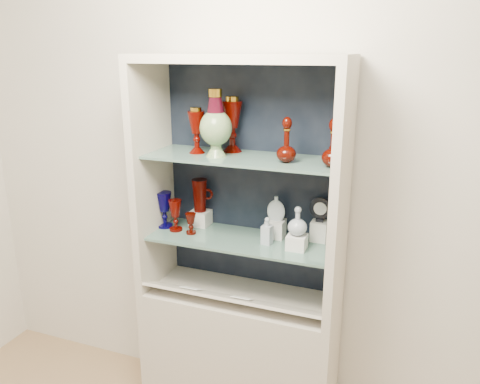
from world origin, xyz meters
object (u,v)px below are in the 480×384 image
at_px(clear_round_decanter, 298,222).
at_px(cameo_medallion, 320,209).
at_px(lidded_bowl, 337,151).
at_px(clear_square_bottle, 267,231).
at_px(ruby_decanter_b, 334,141).
at_px(ruby_pitcher, 200,195).
at_px(cobalt_goblet, 164,210).
at_px(flat_flask, 276,208).
at_px(pedestal_lamp_left, 196,130).
at_px(ruby_decanter_a, 287,137).
at_px(ruby_goblet_small, 191,224).
at_px(enamel_urn, 216,123).
at_px(ruby_goblet_tall, 175,215).
at_px(pedestal_lamp_right, 232,124).

height_order(clear_round_decanter, cameo_medallion, cameo_medallion).
xyz_separation_m(lidded_bowl, clear_square_bottle, (-0.30, -0.06, -0.40)).
xyz_separation_m(ruby_decanter_b, clear_round_decanter, (-0.15, 0.03, -0.39)).
bearing_deg(ruby_pitcher, clear_square_bottle, -29.67).
height_order(cobalt_goblet, flat_flask, flat_flask).
xyz_separation_m(pedestal_lamp_left, ruby_decanter_a, (0.47, -0.04, 0.00)).
bearing_deg(lidded_bowl, ruby_decanter_a, -158.97).
height_order(lidded_bowl, ruby_goblet_small, lidded_bowl).
relative_size(enamel_urn, ruby_decanter_b, 1.41).
bearing_deg(ruby_decanter_a, clear_round_decanter, 10.65).
xyz_separation_m(enamel_urn, cameo_medallion, (0.49, 0.15, -0.42)).
relative_size(ruby_goblet_small, ruby_pitcher, 0.63).
distance_m(ruby_decanter_b, clear_round_decanter, 0.42).
distance_m(enamel_urn, lidded_bowl, 0.57).
bearing_deg(flat_flask, pedestal_lamp_left, -168.22).
bearing_deg(ruby_goblet_tall, ruby_decanter_b, -2.85).
xyz_separation_m(ruby_decanter_a, flat_flask, (-0.08, 0.12, -0.38)).
distance_m(ruby_goblet_small, flat_flask, 0.45).
xyz_separation_m(enamel_urn, flat_flask, (0.27, 0.11, -0.42)).
relative_size(pedestal_lamp_left, ruby_decanter_a, 0.97).
height_order(ruby_decanter_b, clear_square_bottle, ruby_decanter_b).
xyz_separation_m(ruby_decanter_b, flat_flask, (-0.29, 0.14, -0.38)).
distance_m(ruby_goblet_small, clear_round_decanter, 0.56).
distance_m(ruby_decanter_b, ruby_pitcher, 0.82).
bearing_deg(lidded_bowl, ruby_pitcher, 175.18).
relative_size(ruby_decanter_b, lidded_bowl, 2.26).
relative_size(pedestal_lamp_left, clear_square_bottle, 1.62).
bearing_deg(pedestal_lamp_right, ruby_goblet_small, -145.21).
bearing_deg(ruby_goblet_tall, pedestal_lamp_left, 8.98).
xyz_separation_m(ruby_goblet_tall, flat_flask, (0.51, 0.10, 0.07)).
bearing_deg(clear_square_bottle, pedestal_lamp_left, 176.46).
distance_m(ruby_decanter_b, cobalt_goblet, 0.98).
relative_size(pedestal_lamp_right, enamel_urn, 0.86).
distance_m(ruby_goblet_small, clear_square_bottle, 0.41).
distance_m(ruby_decanter_a, clear_round_decanter, 0.40).
bearing_deg(ruby_pitcher, ruby_decanter_b, -25.80).
distance_m(ruby_decanter_a, ruby_decanter_b, 0.21).
bearing_deg(enamel_urn, flat_flask, 22.91).
relative_size(ruby_decanter_a, ruby_pitcher, 1.32).
relative_size(enamel_urn, lidded_bowl, 3.17).
distance_m(enamel_urn, ruby_goblet_tall, 0.55).
height_order(ruby_goblet_tall, cameo_medallion, cameo_medallion).
xyz_separation_m(ruby_decanter_a, cobalt_goblet, (-0.67, 0.05, -0.44)).
bearing_deg(ruby_goblet_tall, pedestal_lamp_right, 22.32).
bearing_deg(ruby_decanter_a, enamel_urn, 178.95).
distance_m(enamel_urn, clear_round_decanter, 0.60).
bearing_deg(ruby_goblet_small, clear_square_bottle, 1.30).
distance_m(ruby_decanter_a, ruby_goblet_tall, 0.74).
height_order(ruby_goblet_tall, flat_flask, flat_flask).
bearing_deg(ruby_goblet_tall, cobalt_goblet, 162.07).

